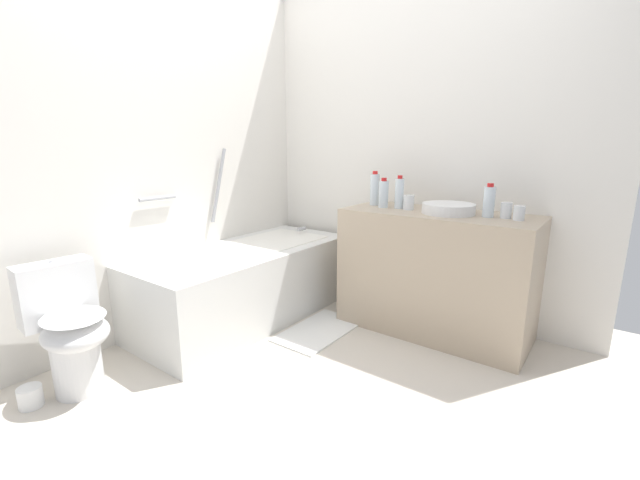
% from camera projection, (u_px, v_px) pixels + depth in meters
% --- Properties ---
extents(ground_plane, '(3.63, 3.63, 0.00)m').
position_uv_depth(ground_plane, '(297.00, 378.00, 2.29)').
color(ground_plane, beige).
extents(wall_back_tiled, '(3.03, 0.10, 2.55)m').
position_uv_depth(wall_back_tiled, '(151.00, 144.00, 2.72)').
color(wall_back_tiled, silver).
rests_on(wall_back_tiled, ground_plane).
extents(wall_right_mirror, '(0.10, 2.79, 2.55)m').
position_uv_depth(wall_right_mirror, '(411.00, 144.00, 3.06)').
color(wall_right_mirror, silver).
rests_on(wall_right_mirror, ground_plane).
extents(bathtub, '(1.67, 0.72, 1.24)m').
position_uv_depth(bathtub, '(247.00, 280.00, 3.04)').
color(bathtub, silver).
rests_on(bathtub, ground_plane).
extents(toilet, '(0.36, 0.49, 0.69)m').
position_uv_depth(toilet, '(70.00, 329.00, 2.12)').
color(toilet, white).
rests_on(toilet, ground_plane).
extents(vanity_counter, '(0.55, 1.25, 0.84)m').
position_uv_depth(vanity_counter, '(435.00, 273.00, 2.79)').
color(vanity_counter, tan).
rests_on(vanity_counter, ground_plane).
extents(sink_basin, '(0.34, 0.34, 0.07)m').
position_uv_depth(sink_basin, '(448.00, 209.00, 2.64)').
color(sink_basin, white).
rests_on(sink_basin, vanity_counter).
extents(sink_faucet, '(0.12, 0.15, 0.06)m').
position_uv_depth(sink_faucet, '(458.00, 206.00, 2.80)').
color(sink_faucet, '#A1A1A6').
rests_on(sink_faucet, vanity_counter).
extents(water_bottle_0, '(0.06, 0.06, 0.23)m').
position_uv_depth(water_bottle_0, '(399.00, 193.00, 2.84)').
color(water_bottle_0, silver).
rests_on(water_bottle_0, vanity_counter).
extents(water_bottle_1, '(0.07, 0.07, 0.21)m').
position_uv_depth(water_bottle_1, '(489.00, 201.00, 2.50)').
color(water_bottle_1, silver).
rests_on(water_bottle_1, vanity_counter).
extents(water_bottle_2, '(0.07, 0.07, 0.21)m').
position_uv_depth(water_bottle_2, '(384.00, 194.00, 2.89)').
color(water_bottle_2, silver).
rests_on(water_bottle_2, vanity_counter).
extents(water_bottle_3, '(0.07, 0.07, 0.25)m').
position_uv_depth(water_bottle_3, '(375.00, 189.00, 3.00)').
color(water_bottle_3, silver).
rests_on(water_bottle_3, vanity_counter).
extents(drinking_glass_0, '(0.06, 0.06, 0.09)m').
position_uv_depth(drinking_glass_0, '(519.00, 213.00, 2.40)').
color(drinking_glass_0, white).
rests_on(drinking_glass_0, vanity_counter).
extents(drinking_glass_1, '(0.07, 0.07, 0.10)m').
position_uv_depth(drinking_glass_1, '(506.00, 210.00, 2.47)').
color(drinking_glass_1, white).
rests_on(drinking_glass_1, vanity_counter).
extents(drinking_glass_2, '(0.07, 0.07, 0.10)m').
position_uv_depth(drinking_glass_2, '(409.00, 202.00, 2.80)').
color(drinking_glass_2, white).
rests_on(drinking_glass_2, vanity_counter).
extents(bath_mat, '(0.64, 0.36, 0.01)m').
position_uv_depth(bath_mat, '(319.00, 330.00, 2.85)').
color(bath_mat, white).
rests_on(bath_mat, ground_plane).
extents(toilet_paper_roll, '(0.11, 0.11, 0.10)m').
position_uv_depth(toilet_paper_roll, '(30.00, 397.00, 2.03)').
color(toilet_paper_roll, white).
rests_on(toilet_paper_roll, ground_plane).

